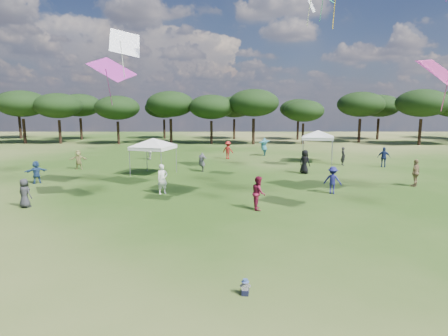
# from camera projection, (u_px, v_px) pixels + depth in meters

# --- Properties ---
(tree_line) EXTENTS (108.78, 17.63, 7.77)m
(tree_line) POSITION_uv_depth(u_px,v_px,m) (246.00, 105.00, 54.35)
(tree_line) COLOR black
(tree_line) RESTS_ON ground
(tent_left) EXTENTS (5.43, 5.43, 3.13)m
(tent_left) POSITION_uv_depth(u_px,v_px,m) (153.00, 140.00, 28.79)
(tent_left) COLOR gray
(tent_left) RESTS_ON ground
(tent_right) EXTENTS (5.58, 5.58, 3.32)m
(tent_right) POSITION_uv_depth(u_px,v_px,m) (318.00, 132.00, 35.12)
(tent_right) COLOR gray
(tent_right) RESTS_ON ground
(toddler) EXTENTS (0.32, 0.35, 0.47)m
(toddler) POSITION_uv_depth(u_px,v_px,m) (245.00, 288.00, 10.56)
(toddler) COLOR black
(toddler) RESTS_ON ground
(festival_crowd) EXTENTS (28.09, 22.84, 1.93)m
(festival_crowd) POSITION_uv_depth(u_px,v_px,m) (231.00, 160.00, 30.95)
(festival_crowd) COLOR #4E4D52
(festival_crowd) RESTS_ON ground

